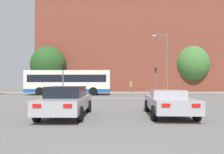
# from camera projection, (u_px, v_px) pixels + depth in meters

# --- Properties ---
(stop_line_strip) EXTENTS (9.52, 0.30, 0.01)m
(stop_line_strip) POSITION_uv_depth(u_px,v_px,m) (117.00, 98.00, 22.02)
(stop_line_strip) COLOR silver
(stop_line_strip) RESTS_ON ground_plane
(far_pavement) EXTENTS (70.58, 2.50, 0.01)m
(far_pavement) POSITION_uv_depth(u_px,v_px,m) (117.00, 92.00, 33.66)
(far_pavement) COLOR #A09B91
(far_pavement) RESTS_ON ground_plane
(brick_civic_building) EXTENTS (37.48, 11.50, 24.96)m
(brick_civic_building) POSITION_uv_depth(u_px,v_px,m) (137.00, 43.00, 43.23)
(brick_civic_building) COLOR brown
(brick_civic_building) RESTS_ON ground_plane
(car_saloon_left) EXTENTS (2.00, 4.72, 1.42)m
(car_saloon_left) POSITION_uv_depth(u_px,v_px,m) (67.00, 101.00, 10.32)
(car_saloon_left) COLOR #9E9EA3
(car_saloon_left) RESTS_ON ground_plane
(car_roadster_right) EXTENTS (2.07, 4.67, 1.23)m
(car_roadster_right) POSITION_uv_depth(u_px,v_px,m) (168.00, 102.00, 10.57)
(car_roadster_right) COLOR #9E9EA3
(car_roadster_right) RESTS_ON ground_plane
(bus_crossing_lead) EXTENTS (10.48, 2.74, 3.06)m
(bus_crossing_lead) POSITION_uv_depth(u_px,v_px,m) (69.00, 82.00, 27.51)
(bus_crossing_lead) COLOR silver
(bus_crossing_lead) RESTS_ON ground_plane
(traffic_light_far_right) EXTENTS (0.26, 0.31, 3.80)m
(traffic_light_far_right) POSITION_uv_depth(u_px,v_px,m) (156.00, 76.00, 33.07)
(traffic_light_far_right) COLOR slate
(traffic_light_far_right) RESTS_ON ground_plane
(traffic_light_near_left) EXTENTS (0.26, 0.31, 3.74)m
(traffic_light_near_left) POSITION_uv_depth(u_px,v_px,m) (63.00, 73.00, 23.24)
(traffic_light_near_left) COLOR slate
(traffic_light_near_left) RESTS_ON ground_plane
(street_lamp_junction) EXTENTS (1.88, 0.36, 7.52)m
(street_lamp_junction) POSITION_uv_depth(u_px,v_px,m) (164.00, 58.00, 26.65)
(street_lamp_junction) COLOR slate
(street_lamp_junction) RESTS_ON ground_plane
(pedestrian_waiting) EXTENTS (0.44, 0.30, 1.75)m
(pedestrian_waiting) POSITION_uv_depth(u_px,v_px,m) (131.00, 86.00, 33.53)
(pedestrian_waiting) COLOR brown
(pedestrian_waiting) RESTS_ON ground_plane
(tree_by_building) EXTENTS (6.00, 6.00, 7.98)m
(tree_by_building) POSITION_uv_depth(u_px,v_px,m) (192.00, 64.00, 38.28)
(tree_by_building) COLOR #4C3823
(tree_by_building) RESTS_ON ground_plane
(tree_kerbside) EXTENTS (5.93, 5.93, 7.69)m
(tree_kerbside) POSITION_uv_depth(u_px,v_px,m) (49.00, 65.00, 37.00)
(tree_kerbside) COLOR #4C3823
(tree_kerbside) RESTS_ON ground_plane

